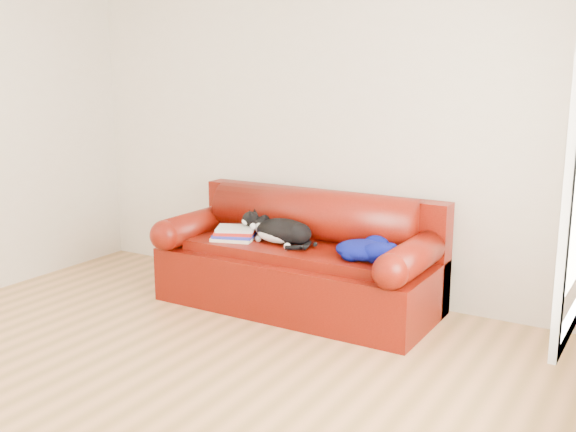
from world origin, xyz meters
name	(u,v)px	position (x,y,z in m)	size (l,w,h in m)	color
ground	(156,377)	(0.00, 0.00, 0.00)	(4.50, 4.50, 0.00)	olive
room_shell	(162,93)	(0.12, 0.02, 1.67)	(4.52, 4.02, 2.61)	beige
sofa_base	(298,277)	(0.11, 1.49, 0.24)	(2.10, 0.90, 0.50)	#380502
sofa_back	(313,232)	(0.11, 1.74, 0.54)	(2.10, 1.01, 0.88)	#380502
book_stack	(235,233)	(-0.38, 1.36, 0.55)	(0.37, 0.33, 0.10)	white
cat	(282,232)	(0.00, 1.44, 0.59)	(0.65, 0.32, 0.24)	black
blanket	(366,249)	(0.71, 1.40, 0.56)	(0.48, 0.40, 0.15)	#020340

